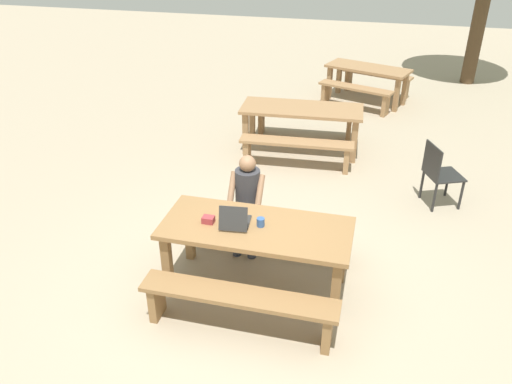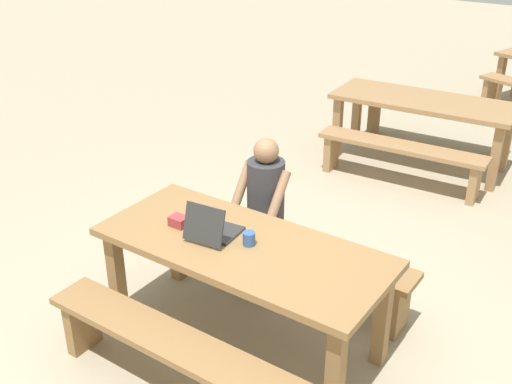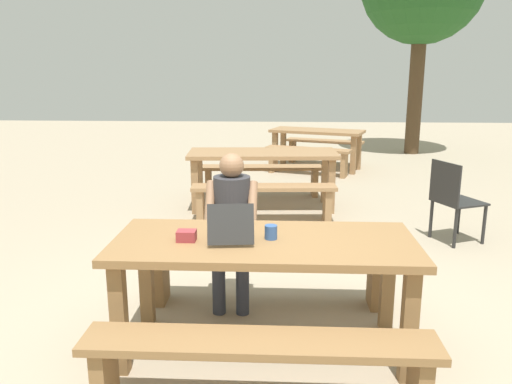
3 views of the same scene
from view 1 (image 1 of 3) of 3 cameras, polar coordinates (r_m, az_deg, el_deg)
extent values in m
plane|color=tan|center=(5.62, 0.03, -10.41)|extent=(30.00, 30.00, 0.00)
cube|color=olive|center=(5.18, 0.03, -4.05)|extent=(1.93, 0.84, 0.05)
cube|color=olive|center=(5.39, -9.84, -8.00)|extent=(0.09, 0.09, 0.72)
cube|color=olive|center=(5.05, 8.86, -10.91)|extent=(0.09, 0.09, 0.72)
cube|color=olive|center=(5.87, -7.44, -4.38)|extent=(0.09, 0.09, 0.72)
cube|color=olive|center=(5.55, 9.58, -6.75)|extent=(0.09, 0.09, 0.72)
cube|color=olive|center=(4.84, -1.96, -11.46)|extent=(1.88, 0.30, 0.05)
cube|color=olive|center=(5.24, -11.01, -11.67)|extent=(0.08, 0.24, 0.41)
cube|color=olive|center=(4.89, 7.98, -14.93)|extent=(0.08, 0.24, 0.41)
cube|color=olive|center=(5.90, 1.62, -3.12)|extent=(1.88, 0.30, 0.05)
cube|color=olive|center=(6.23, -6.01, -3.85)|extent=(0.08, 0.24, 0.41)
cube|color=olive|center=(5.94, 9.59, -5.97)|extent=(0.08, 0.24, 0.41)
cube|color=#2D2D2D|center=(5.23, -2.23, -3.28)|extent=(0.31, 0.28, 0.02)
cube|color=#2D2D2D|center=(5.02, -2.57, -3.00)|extent=(0.29, 0.11, 0.24)
cube|color=black|center=(5.03, -2.56, -2.94)|extent=(0.27, 0.09, 0.22)
cube|color=#993338|center=(5.23, -5.33, -3.08)|extent=(0.12, 0.09, 0.07)
cylinder|color=#335693|center=(5.14, 0.52, -3.38)|extent=(0.08, 0.08, 0.09)
cylinder|color=#333847|center=(5.94, -2.18, -5.22)|extent=(0.10, 0.10, 0.45)
cylinder|color=#333847|center=(5.90, -0.50, -5.47)|extent=(0.10, 0.10, 0.45)
cube|color=#333847|center=(5.85, -1.14, -2.72)|extent=(0.28, 0.28, 0.12)
cylinder|color=#333338|center=(5.78, -0.94, 0.19)|extent=(0.28, 0.28, 0.50)
cylinder|color=#936B4C|center=(5.72, -2.75, 0.07)|extent=(0.07, 0.32, 0.41)
cylinder|color=#936B4C|center=(5.65, 0.37, -0.31)|extent=(0.07, 0.32, 0.41)
sphere|color=#936B4C|center=(5.62, -0.96, 3.19)|extent=(0.19, 0.19, 0.19)
cube|color=#262626|center=(7.31, 20.19, 1.77)|extent=(0.58, 0.58, 0.02)
cube|color=#262626|center=(7.12, 19.02, 3.28)|extent=(0.19, 0.41, 0.43)
cylinder|color=#262626|center=(7.36, 21.86, -0.35)|extent=(0.04, 0.04, 0.43)
cylinder|color=#262626|center=(7.64, 20.52, 1.04)|extent=(0.04, 0.04, 0.43)
cylinder|color=#262626|center=(7.18, 19.25, -0.60)|extent=(0.04, 0.04, 0.43)
cylinder|color=#262626|center=(7.47, 17.97, 0.83)|extent=(0.04, 0.04, 0.43)
cube|color=#9E754C|center=(8.37, 5.13, 9.20)|extent=(1.99, 0.89, 0.05)
cube|color=#9E754C|center=(8.37, -1.17, 6.50)|extent=(0.10, 0.10, 0.71)
cube|color=#9E754C|center=(8.22, 10.88, 5.52)|extent=(0.10, 0.10, 0.71)
cube|color=#9E754C|center=(8.89, -0.42, 7.90)|extent=(0.10, 0.10, 0.71)
cube|color=#9E754C|center=(8.75, 10.95, 6.99)|extent=(0.10, 0.10, 0.71)
cube|color=#9E754C|center=(7.90, 4.54, 5.54)|extent=(1.76, 0.40, 0.05)
cube|color=#9E754C|center=(8.10, -0.99, 4.50)|extent=(0.09, 0.24, 0.40)
cube|color=#9E754C|center=(7.96, 10.03, 3.58)|extent=(0.09, 0.24, 0.40)
cube|color=#9E754C|center=(9.08, 5.48, 8.71)|extent=(1.76, 0.40, 0.05)
cube|color=#9E754C|center=(9.25, 0.60, 7.76)|extent=(0.09, 0.24, 0.40)
cube|color=#9E754C|center=(9.13, 10.29, 6.98)|extent=(0.09, 0.24, 0.40)
cube|color=#9E754C|center=(10.96, 12.38, 13.30)|extent=(1.79, 1.18, 0.05)
cube|color=#9E754C|center=(11.13, 8.17, 11.95)|extent=(0.11, 0.11, 0.68)
cube|color=#9E754C|center=(10.62, 15.38, 10.37)|extent=(0.11, 0.11, 0.68)
cube|color=#9E754C|center=(11.54, 9.22, 12.49)|extent=(0.11, 0.11, 0.68)
cube|color=#9E754C|center=(11.05, 16.21, 10.97)|extent=(0.11, 0.11, 0.68)
cube|color=#9E754C|center=(10.52, 11.03, 11.33)|extent=(1.51, 0.78, 0.05)
cube|color=#9E754C|center=(10.84, 7.72, 10.82)|extent=(0.15, 0.25, 0.43)
cube|color=#9E754C|center=(10.38, 14.22, 9.35)|extent=(0.15, 0.25, 0.43)
cube|color=#9E754C|center=(11.54, 13.35, 12.67)|extent=(1.51, 0.78, 0.05)
cube|color=#9E754C|center=(11.84, 10.25, 12.19)|extent=(0.15, 0.25, 0.43)
cube|color=#9E754C|center=(11.42, 16.28, 10.86)|extent=(0.15, 0.25, 0.43)
cylinder|color=#4C3823|center=(12.84, 23.59, 17.14)|extent=(0.31, 0.31, 2.81)
camera|label=2|loc=(1.90, 41.63, -2.55)|focal=43.11mm
camera|label=3|loc=(2.27, -18.42, -23.38)|focal=36.16mm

